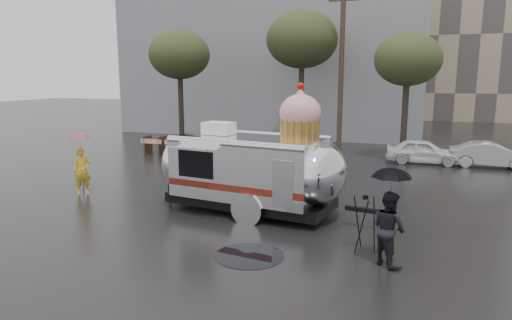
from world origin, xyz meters
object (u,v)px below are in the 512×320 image
at_px(airstream_trailer, 253,166).
at_px(person_right, 389,228).
at_px(tripod, 365,218).
at_px(person_left, 82,171).

xyz_separation_m(airstream_trailer, person_right, (4.36, -2.93, -0.60)).
bearing_deg(tripod, person_right, -68.33).
relative_size(airstream_trailer, tripod, 5.41).
distance_m(airstream_trailer, person_right, 5.29).
height_order(airstream_trailer, tripod, airstream_trailer).
distance_m(person_right, tripod, 0.93).
bearing_deg(airstream_trailer, person_left, -171.82).
relative_size(airstream_trailer, person_right, 4.45).
relative_size(person_right, tripod, 1.22).
xyz_separation_m(person_right, tripod, (-0.61, 0.70, -0.04)).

